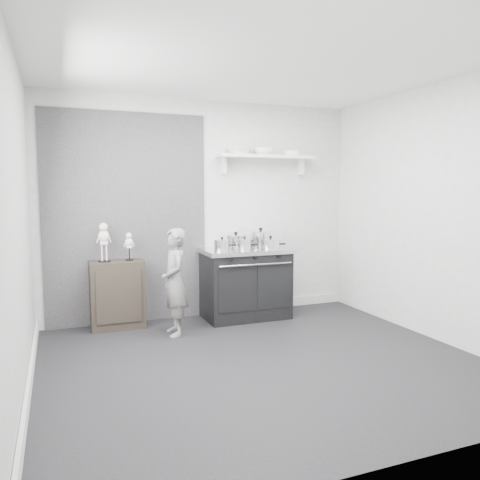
# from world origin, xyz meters

# --- Properties ---
(ground) EXTENTS (4.00, 4.00, 0.00)m
(ground) POSITION_xyz_m (0.00, 0.00, 0.00)
(ground) COLOR black
(ground) RESTS_ON ground
(room_shell) EXTENTS (4.02, 3.62, 2.71)m
(room_shell) POSITION_xyz_m (-0.09, 0.15, 1.64)
(room_shell) COLOR #ADADAA
(room_shell) RESTS_ON ground
(wall_shelf) EXTENTS (1.30, 0.26, 0.24)m
(wall_shelf) POSITION_xyz_m (0.80, 1.68, 2.01)
(wall_shelf) COLOR silver
(wall_shelf) RESTS_ON room_shell
(stove) EXTENTS (1.09, 0.68, 0.87)m
(stove) POSITION_xyz_m (0.44, 1.48, 0.44)
(stove) COLOR black
(stove) RESTS_ON ground
(side_cabinet) EXTENTS (0.60, 0.35, 0.78)m
(side_cabinet) POSITION_xyz_m (-1.11, 1.61, 0.39)
(side_cabinet) COLOR black
(side_cabinet) RESTS_ON ground
(child) EXTENTS (0.29, 0.43, 1.18)m
(child) POSITION_xyz_m (-0.55, 1.10, 0.59)
(child) COLOR slate
(child) RESTS_ON ground
(pot_front_left) EXTENTS (0.28, 0.19, 0.16)m
(pot_front_left) POSITION_xyz_m (0.11, 1.41, 0.94)
(pot_front_left) COLOR silver
(pot_front_left) RESTS_ON stove
(pot_back_left) EXTENTS (0.34, 0.26, 0.20)m
(pot_back_left) POSITION_xyz_m (0.36, 1.62, 0.95)
(pot_back_left) COLOR silver
(pot_back_left) RESTS_ON stove
(pot_back_right) EXTENTS (0.36, 0.27, 0.25)m
(pot_back_right) POSITION_xyz_m (0.69, 1.59, 0.97)
(pot_back_right) COLOR silver
(pot_back_right) RESTS_ON stove
(pot_front_right) EXTENTS (0.31, 0.23, 0.17)m
(pot_front_right) POSITION_xyz_m (0.70, 1.31, 0.94)
(pot_front_right) COLOR silver
(pot_front_right) RESTS_ON stove
(pot_front_center) EXTENTS (0.26, 0.17, 0.16)m
(pot_front_center) POSITION_xyz_m (0.38, 1.35, 0.94)
(pot_front_center) COLOR silver
(pot_front_center) RESTS_ON stove
(skeleton_full) EXTENTS (0.14, 0.09, 0.51)m
(skeleton_full) POSITION_xyz_m (-1.24, 1.61, 1.04)
(skeleton_full) COLOR silver
(skeleton_full) RESTS_ON side_cabinet
(skeleton_torso) EXTENTS (0.10, 0.07, 0.37)m
(skeleton_torso) POSITION_xyz_m (-0.96, 1.61, 0.96)
(skeleton_torso) COLOR silver
(skeleton_torso) RESTS_ON side_cabinet
(bowl_large) EXTENTS (0.31, 0.31, 0.08)m
(bowl_large) POSITION_xyz_m (0.42, 1.67, 2.08)
(bowl_large) COLOR white
(bowl_large) RESTS_ON wall_shelf
(bowl_small) EXTENTS (0.27, 0.27, 0.08)m
(bowl_small) POSITION_xyz_m (0.77, 1.67, 2.08)
(bowl_small) COLOR white
(bowl_small) RESTS_ON wall_shelf
(plate_stack) EXTENTS (0.24, 0.24, 0.06)m
(plate_stack) POSITION_xyz_m (1.17, 1.67, 2.07)
(plate_stack) COLOR silver
(plate_stack) RESTS_ON wall_shelf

